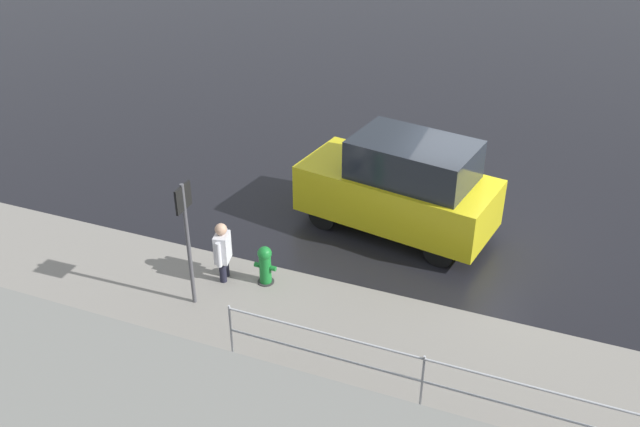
{
  "coord_description": "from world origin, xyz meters",
  "views": [
    {
      "loc": [
        -1.71,
        12.59,
        7.83
      ],
      "look_at": [
        2.55,
        1.8,
        0.9
      ],
      "focal_mm": 40.0,
      "sensor_mm": 36.0,
      "label": 1
    }
  ],
  "objects": [
    {
      "name": "metal_railing",
      "position": [
        -1.85,
        5.1,
        0.74
      ],
      "size": [
        9.23,
        0.04,
        1.05
      ],
      "color": "#B7BABF",
      "rests_on": "ground"
    },
    {
      "name": "moving_hatchback",
      "position": [
        1.35,
        0.42,
        1.03
      ],
      "size": [
        4.13,
        2.35,
        2.06
      ],
      "color": "yellow",
      "rests_on": "ground"
    },
    {
      "name": "kerb_strip",
      "position": [
        0.0,
        4.2,
        0.02
      ],
      "size": [
        24.0,
        3.2,
        0.04
      ],
      "primitive_type": "cube",
      "color": "gray",
      "rests_on": "ground"
    },
    {
      "name": "fire_hydrant",
      "position": [
        3.1,
        3.11,
        0.4
      ],
      "size": [
        0.42,
        0.31,
        0.8
      ],
      "color": "#197A2D",
      "rests_on": "ground"
    },
    {
      "name": "sign_post",
      "position": [
        4.02,
        4.1,
        1.58
      ],
      "size": [
        0.07,
        0.44,
        2.4
      ],
      "color": "#4C4C51",
      "rests_on": "ground"
    },
    {
      "name": "ground_plane",
      "position": [
        0.0,
        0.0,
        0.0
      ],
      "size": [
        60.0,
        60.0,
        0.0
      ],
      "primitive_type": "plane",
      "color": "black"
    },
    {
      "name": "pedestrian",
      "position": [
        3.86,
        3.28,
        0.68
      ],
      "size": [
        0.31,
        0.56,
        1.22
      ],
      "color": "silver",
      "rests_on": "ground"
    }
  ]
}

